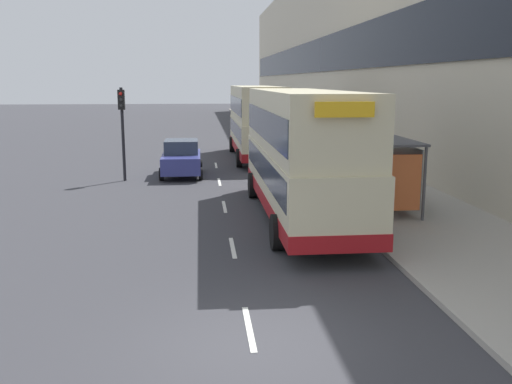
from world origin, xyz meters
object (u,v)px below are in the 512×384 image
at_px(double_decker_bus_near, 301,152).
at_px(litter_bin, 381,213).
at_px(bus_shelter, 392,161).
at_px(pedestrian_1, 354,173).
at_px(car_0, 182,158).
at_px(traffic_light_far_kerb, 122,118).
at_px(pedestrian_2, 417,182).
at_px(pedestrian_at_shelter, 403,172).
at_px(pedestrian_3, 406,175).
at_px(double_decker_bus_ahead, 257,121).

bearing_deg(double_decker_bus_near, litter_bin, -47.20).
bearing_deg(litter_bin, bus_shelter, 66.13).
xyz_separation_m(double_decker_bus_near, pedestrian_1, (2.65, 3.08, -1.25)).
relative_size(car_0, traffic_light_far_kerb, 0.94).
xyz_separation_m(pedestrian_2, litter_bin, (-2.25, -2.98, -0.39)).
relative_size(pedestrian_at_shelter, traffic_light_far_kerb, 0.41).
xyz_separation_m(pedestrian_3, litter_bin, (-2.40, -4.56, -0.40)).
bearing_deg(pedestrian_1, pedestrian_at_shelter, -2.00).
bearing_deg(pedestrian_at_shelter, litter_bin, -115.83).
bearing_deg(pedestrian_at_shelter, double_decker_bus_ahead, 110.50).
xyz_separation_m(car_0, litter_bin, (6.32, -11.71, -0.20)).
height_order(pedestrian_2, pedestrian_3, pedestrian_3).
bearing_deg(car_0, pedestrian_at_shelter, 143.92).
distance_m(car_0, pedestrian_1, 9.41).
bearing_deg(car_0, bus_shelter, 130.14).
bearing_deg(pedestrian_3, double_decker_bus_near, -152.61).
xyz_separation_m(double_decker_bus_near, litter_bin, (2.07, -2.24, -1.62)).
relative_size(double_decker_bus_near, pedestrian_1, 6.37).
xyz_separation_m(car_0, pedestrian_3, (8.73, -7.15, 0.20)).
xyz_separation_m(bus_shelter, pedestrian_1, (-0.64, 2.56, -0.84)).
distance_m(bus_shelter, litter_bin, 3.25).
xyz_separation_m(pedestrian_at_shelter, pedestrian_1, (-1.96, 0.07, -0.01)).
height_order(car_0, litter_bin, car_0).
bearing_deg(pedestrian_2, pedestrian_1, 125.51).
relative_size(bus_shelter, double_decker_bus_near, 0.37).
bearing_deg(car_0, pedestrian_2, 134.48).
distance_m(litter_bin, traffic_light_far_kerb, 13.99).
relative_size(car_0, pedestrian_2, 2.25).
height_order(double_decker_bus_near, pedestrian_3, double_decker_bus_near).
height_order(pedestrian_2, traffic_light_far_kerb, traffic_light_far_kerb).
bearing_deg(pedestrian_2, double_decker_bus_ahead, 106.45).
height_order(double_decker_bus_near, pedestrian_at_shelter, double_decker_bus_near).
bearing_deg(pedestrian_2, pedestrian_3, 84.31).
height_order(pedestrian_3, litter_bin, pedestrian_3).
bearing_deg(pedestrian_2, litter_bin, -127.00).
xyz_separation_m(bus_shelter, pedestrian_2, (1.02, 0.22, -0.81)).
bearing_deg(litter_bin, double_decker_bus_near, 132.80).
xyz_separation_m(double_decker_bus_near, double_decker_bus_ahead, (0.03, 15.26, -0.00)).
xyz_separation_m(car_0, pedestrian_at_shelter, (8.86, -6.46, 0.18)).
height_order(double_decker_bus_ahead, pedestrian_at_shelter, double_decker_bus_ahead).
distance_m(pedestrian_1, pedestrian_3, 1.98).
relative_size(pedestrian_2, litter_bin, 1.72).
xyz_separation_m(double_decker_bus_ahead, litter_bin, (2.04, -17.50, -1.61)).
bearing_deg(litter_bin, pedestrian_1, 83.78).
bearing_deg(pedestrian_3, car_0, 140.69).
xyz_separation_m(pedestrian_at_shelter, pedestrian_2, (-0.29, -2.27, 0.01)).
height_order(double_decker_bus_ahead, pedestrian_2, double_decker_bus_ahead).
xyz_separation_m(double_decker_bus_ahead, traffic_light_far_kerb, (-6.91, -6.99, 0.64)).
height_order(double_decker_bus_near, pedestrian_1, double_decker_bus_near).
distance_m(double_decker_bus_ahead, pedestrian_1, 12.52).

